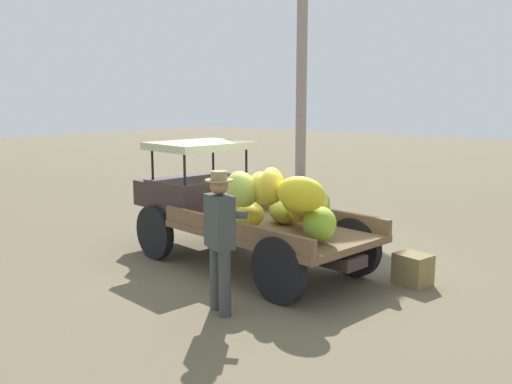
% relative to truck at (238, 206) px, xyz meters
% --- Properties ---
extents(ground_plane, '(60.00, 60.00, 0.00)m').
position_rel_truck_xyz_m(ground_plane, '(-0.62, -0.16, -0.95)').
color(ground_plane, brown).
extents(truck, '(4.60, 2.23, 1.88)m').
position_rel_truck_xyz_m(truck, '(0.00, 0.00, 0.00)').
color(truck, '#342725').
rests_on(truck, ground).
extents(farmer, '(0.56, 0.53, 1.75)m').
position_rel_truck_xyz_m(farmer, '(-1.10, 1.63, 0.05)').
color(farmer, '#3B3D3D').
rests_on(farmer, ground).
extents(wooden_crate, '(0.54, 0.48, 0.44)m').
position_rel_truck_xyz_m(wooden_crate, '(-2.52, -0.83, -0.73)').
color(wooden_crate, olive).
rests_on(wooden_crate, ground).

